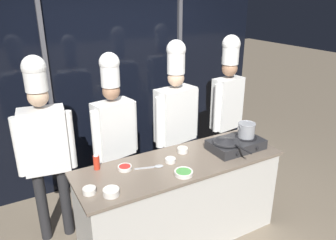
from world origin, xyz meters
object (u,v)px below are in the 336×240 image
prep_bowl_noodles (183,150)px  prep_bowl_scallions (184,173)px  serving_spoon_slotted (155,167)px  chef_head (44,139)px  stock_pot (246,130)px  chef_sous (114,128)px  prep_bowl_garlic (170,160)px  chef_line (176,115)px  portable_stove (236,144)px  prep_bowl_bean_sprouts (89,190)px  prep_bowl_bell_pepper (125,167)px  squeeze_bottle_chili (96,161)px  prep_bowl_onion (111,192)px  chef_pastry (228,100)px  frying_pan (227,140)px

prep_bowl_noodles → prep_bowl_scallions: 0.45m
serving_spoon_slotted → chef_head: bearing=143.2°
stock_pot → chef_sous: size_ratio=0.11×
prep_bowl_scallions → prep_bowl_garlic: bearing=86.8°
prep_bowl_scallions → chef_line: 1.01m
portable_stove → prep_bowl_bean_sprouts: (-1.58, -0.05, -0.02)m
prep_bowl_bell_pepper → prep_bowl_garlic: bearing=-11.2°
stock_pot → chef_head: size_ratio=0.11×
stock_pot → prep_bowl_scallions: size_ratio=1.20×
squeeze_bottle_chili → prep_bowl_garlic: (0.66, -0.22, -0.06)m
prep_bowl_onion → chef_pastry: 2.08m
squeeze_bottle_chili → prep_bowl_garlic: 0.70m
frying_pan → chef_head: size_ratio=0.27×
frying_pan → chef_line: chef_line is taller
chef_head → prep_bowl_bean_sprouts: bearing=112.9°
prep_bowl_garlic → prep_bowl_bean_sprouts: bearing=-171.0°
portable_stove → stock_pot: size_ratio=2.73×
stock_pot → chef_sous: 1.41m
prep_bowl_bell_pepper → chef_head: chef_head is taller
frying_pan → serving_spoon_slotted: bearing=174.7°
stock_pot → serving_spoon_slotted: 1.07m
prep_bowl_onion → prep_bowl_bean_sprouts: prep_bowl_onion is taller
prep_bowl_scallions → serving_spoon_slotted: 0.30m
squeeze_bottle_chili → prep_bowl_noodles: size_ratio=1.59×
prep_bowl_garlic → prep_bowl_bean_sprouts: prep_bowl_bean_sprouts is taller
prep_bowl_bean_sprouts → chef_line: size_ratio=0.06×
prep_bowl_bean_sprouts → serving_spoon_slotted: bearing=9.7°
prep_bowl_scallions → prep_bowl_bell_pepper: bearing=140.3°
portable_stove → prep_bowl_noodles: size_ratio=5.10×
prep_bowl_garlic → chef_sous: size_ratio=0.05×
chef_sous → chef_line: (0.75, -0.03, 0.02)m
prep_bowl_bell_pepper → prep_bowl_bean_sprouts: (-0.40, -0.22, 0.01)m
prep_bowl_onion → chef_sous: bearing=67.6°
prep_bowl_scallions → squeeze_bottle_chili: bearing=143.0°
prep_bowl_garlic → chef_head: 1.22m
prep_bowl_garlic → prep_bowl_bell_pepper: 0.45m
prep_bowl_scallions → chef_head: 1.37m
stock_pot → prep_bowl_noodles: 0.71m
stock_pot → prep_bowl_noodles: bearing=162.7°
prep_bowl_onion → chef_head: bearing=111.3°
serving_spoon_slotted → chef_pastry: (1.36, 0.63, 0.27)m
prep_bowl_bell_pepper → prep_bowl_noodles: bearing=2.9°
prep_bowl_garlic → prep_bowl_scallions: same height
stock_pot → prep_bowl_noodles: stock_pot is taller
prep_bowl_bean_sprouts → chef_head: size_ratio=0.06×
prep_bowl_noodles → prep_bowl_onion: prep_bowl_onion is taller
prep_bowl_onion → chef_pastry: chef_pastry is taller
stock_pot → serving_spoon_slotted: stock_pot is taller
frying_pan → prep_bowl_garlic: (-0.61, 0.09, -0.10)m
portable_stove → prep_bowl_garlic: bearing=173.4°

